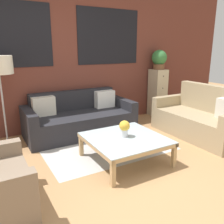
{
  "coord_description": "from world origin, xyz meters",
  "views": [
    {
      "loc": [
        -1.54,
        -2.09,
        1.6
      ],
      "look_at": [
        0.35,
        1.22,
        0.55
      ],
      "focal_mm": 38.0,
      "sensor_mm": 36.0,
      "label": 1
    }
  ],
  "objects": [
    {
      "name": "settee_vintage",
      "position": [
        1.94,
        0.72,
        0.31
      ],
      "size": [
        0.8,
        1.67,
        0.92
      ],
      "color": "tan",
      "rests_on": "ground_plane"
    },
    {
      "name": "rug",
      "position": [
        0.18,
        1.17,
        0.0
      ],
      "size": [
        2.03,
        1.47,
        0.0
      ],
      "color": "#BCB7B2",
      "rests_on": "ground_plane"
    },
    {
      "name": "flower_vase",
      "position": [
        0.19,
        0.57,
        0.5
      ],
      "size": [
        0.15,
        0.15,
        0.24
      ],
      "color": "silver",
      "rests_on": "coffee_table"
    },
    {
      "name": "potted_plant",
      "position": [
        2.15,
        2.19,
        1.33
      ],
      "size": [
        0.35,
        0.35,
        0.44
      ],
      "color": "brown",
      "rests_on": "drawer_cabinet"
    },
    {
      "name": "wall_back_brick",
      "position": [
        0.0,
        2.44,
        1.41
      ],
      "size": [
        8.4,
        0.09,
        2.8
      ],
      "color": "brown",
      "rests_on": "ground_plane"
    },
    {
      "name": "coffee_table",
      "position": [
        0.18,
        0.54,
        0.32
      ],
      "size": [
        1.03,
        1.03,
        0.36
      ],
      "color": "silver",
      "rests_on": "ground_plane"
    },
    {
      "name": "couch_dark",
      "position": [
        0.06,
        1.95,
        0.28
      ],
      "size": [
        2.02,
        0.88,
        0.78
      ],
      "color": "#232328",
      "rests_on": "ground_plane"
    },
    {
      "name": "drawer_cabinet",
      "position": [
        2.15,
        2.19,
        0.55
      ],
      "size": [
        0.33,
        0.36,
        1.1
      ],
      "color": "#C6B793",
      "rests_on": "ground_plane"
    },
    {
      "name": "ground_plane",
      "position": [
        0.0,
        0.0,
        0.0
      ],
      "size": [
        16.0,
        16.0,
        0.0
      ],
      "primitive_type": "plane",
      "color": "#AD7F51"
    }
  ]
}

